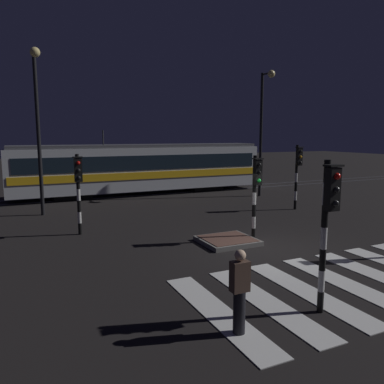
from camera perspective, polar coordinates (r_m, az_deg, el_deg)
The scene contains 13 objects.
ground_plane at distance 13.49m, azimuth 11.23°, elevation -8.36°, with size 120.00×120.00×0.00m, color black.
rail_near at distance 24.94m, azimuth -6.72°, elevation -0.46°, with size 80.00×0.12×0.03m, color #59595E.
rail_far at distance 26.29m, azimuth -7.70°, elevation -0.02°, with size 80.00×0.12×0.03m, color #59595E.
crosswalk_zebra at distance 11.10m, azimuth 21.81°, elevation -12.51°, with size 8.38×4.32×0.02m.
traffic_island at distance 14.04m, azimuth 5.29°, elevation -7.18°, with size 1.91×1.79×0.18m.
traffic_light_kerb_mid_left at distance 8.58m, azimuth 19.54°, elevation -3.14°, with size 0.36×0.42×3.36m.
traffic_light_corner_far_left at distance 15.32m, azimuth -16.51°, elevation 1.40°, with size 0.36×0.42×3.15m.
traffic_light_median_centre at distance 14.07m, azimuth 9.47°, elevation 1.01°, with size 0.36×0.42×3.14m.
traffic_light_corner_far_right at distance 20.51m, azimuth 15.42°, elevation 3.56°, with size 0.36×0.42×3.36m.
street_lamp_trackside_left at distance 19.52m, azimuth -21.94°, elevation 10.68°, with size 0.44×1.21×7.68m.
street_lamp_trackside_right at distance 24.43m, azimuth 10.57°, elevation 10.55°, with size 0.44×1.21×7.65m.
tram at distance 25.38m, azimuth -7.49°, elevation 3.63°, with size 16.50×2.58×4.15m.
pedestrian_waiting_at_kerb at distance 7.72m, azimuth 7.07°, elevation -14.43°, with size 0.36×0.24×1.71m.
Camera 1 is at (-7.71, -10.37, 3.88)m, focal length 35.94 mm.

